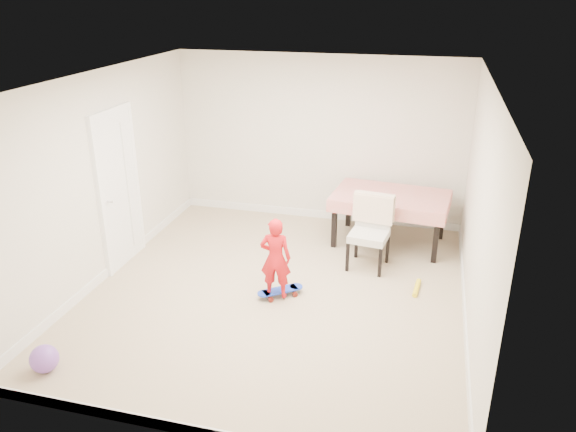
% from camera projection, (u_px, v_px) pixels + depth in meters
% --- Properties ---
extents(ground, '(5.00, 5.00, 0.00)m').
position_uv_depth(ground, '(276.00, 292.00, 6.96)').
color(ground, tan).
rests_on(ground, ground).
extents(ceiling, '(4.50, 5.00, 0.04)m').
position_uv_depth(ceiling, '(274.00, 81.00, 5.97)').
color(ceiling, silver).
rests_on(ceiling, wall_back).
extents(wall_back, '(4.50, 0.04, 2.60)m').
position_uv_depth(wall_back, '(319.00, 140.00, 8.68)').
color(wall_back, beige).
rests_on(wall_back, ground).
extents(wall_front, '(4.50, 0.04, 2.60)m').
position_uv_depth(wall_front, '(186.00, 303.00, 4.25)').
color(wall_front, beige).
rests_on(wall_front, ground).
extents(wall_left, '(0.04, 5.00, 2.60)m').
position_uv_depth(wall_left, '(103.00, 178.00, 6.98)').
color(wall_left, beige).
rests_on(wall_left, ground).
extents(wall_right, '(0.04, 5.00, 2.60)m').
position_uv_depth(wall_right, '(477.00, 212.00, 5.94)').
color(wall_right, beige).
rests_on(wall_right, ground).
extents(door, '(0.11, 0.94, 2.11)m').
position_uv_depth(door, '(119.00, 191.00, 7.35)').
color(door, white).
rests_on(door, ground).
extents(baseboard_back, '(4.50, 0.02, 0.12)m').
position_uv_depth(baseboard_back, '(317.00, 214.00, 9.16)').
color(baseboard_back, white).
rests_on(baseboard_back, ground).
extents(baseboard_front, '(4.50, 0.02, 0.12)m').
position_uv_depth(baseboard_front, '(196.00, 431.00, 4.71)').
color(baseboard_front, white).
rests_on(baseboard_front, ground).
extents(baseboard_left, '(0.02, 5.00, 0.12)m').
position_uv_depth(baseboard_left, '(114.00, 266.00, 7.46)').
color(baseboard_left, white).
rests_on(baseboard_left, ground).
extents(baseboard_right, '(0.02, 5.00, 0.12)m').
position_uv_depth(baseboard_right, '(464.00, 312.00, 6.42)').
color(baseboard_right, white).
rests_on(baseboard_right, ground).
extents(dining_table, '(1.71, 1.17, 0.76)m').
position_uv_depth(dining_table, '(389.00, 219.00, 8.15)').
color(dining_table, red).
rests_on(dining_table, ground).
extents(dining_chair, '(0.61, 0.68, 0.98)m').
position_uv_depth(dining_chair, '(369.00, 233.00, 7.40)').
color(dining_chair, silver).
rests_on(dining_chair, ground).
extents(skateboard, '(0.59, 0.53, 0.09)m').
position_uv_depth(skateboard, '(280.00, 293.00, 6.86)').
color(skateboard, blue).
rests_on(skateboard, ground).
extents(child, '(0.39, 0.28, 1.01)m').
position_uv_depth(child, '(276.00, 261.00, 6.63)').
color(child, red).
rests_on(child, ground).
extents(balloon, '(0.28, 0.28, 0.28)m').
position_uv_depth(balloon, '(44.00, 359.00, 5.49)').
color(balloon, purple).
rests_on(balloon, ground).
extents(foam_toy, '(0.09, 0.40, 0.06)m').
position_uv_depth(foam_toy, '(417.00, 288.00, 6.99)').
color(foam_toy, yellow).
rests_on(foam_toy, ground).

